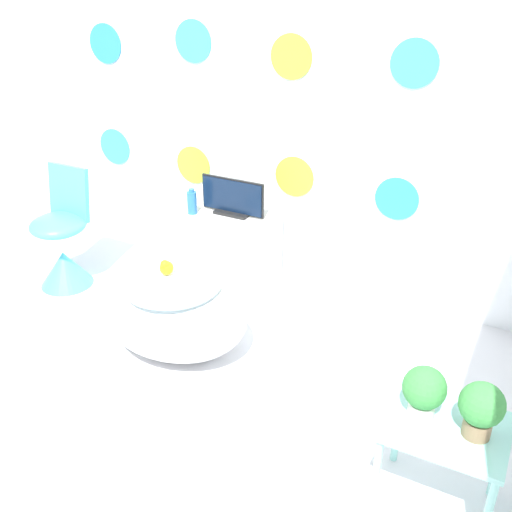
% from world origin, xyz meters
% --- Properties ---
extents(ground_plane, '(12.00, 12.00, 0.00)m').
position_xyz_m(ground_plane, '(0.00, 0.00, 0.00)').
color(ground_plane, silver).
extents(wall_back_dotted, '(5.15, 0.05, 2.60)m').
position_xyz_m(wall_back_dotted, '(-0.00, 1.97, 1.30)').
color(wall_back_dotted, white).
rests_on(wall_back_dotted, ground_plane).
extents(bathtub, '(0.87, 0.67, 0.45)m').
position_xyz_m(bathtub, '(0.13, 0.88, 0.23)').
color(bathtub, white).
rests_on(bathtub, ground_plane).
extents(rubber_duck, '(0.08, 0.09, 0.10)m').
position_xyz_m(rubber_duck, '(0.06, 0.93, 0.49)').
color(rubber_duck, yellow).
rests_on(rubber_duck, bathtub).
extents(chair, '(0.38, 0.38, 0.82)m').
position_xyz_m(chair, '(-0.96, 1.15, 0.27)').
color(chair, '#4CC6DB').
rests_on(chair, ground_plane).
extents(tv_cabinet, '(0.59, 0.34, 0.50)m').
position_xyz_m(tv_cabinet, '(0.03, 1.74, 0.25)').
color(tv_cabinet, silver).
rests_on(tv_cabinet, ground_plane).
extents(tv, '(0.46, 0.12, 0.25)m').
position_xyz_m(tv, '(0.03, 1.75, 0.60)').
color(tv, black).
rests_on(tv, tv_cabinet).
extents(vase, '(0.06, 0.06, 0.17)m').
position_xyz_m(vase, '(-0.21, 1.63, 0.58)').
color(vase, '#2D72B7').
rests_on(vase, tv_cabinet).
extents(side_table, '(0.48, 0.39, 0.44)m').
position_xyz_m(side_table, '(1.73, 0.44, 0.37)').
color(side_table, '#99E0D8').
rests_on(side_table, ground_plane).
extents(potted_plant_left, '(0.17, 0.17, 0.22)m').
position_xyz_m(potted_plant_left, '(1.62, 0.46, 0.57)').
color(potted_plant_left, beige).
rests_on(potted_plant_left, side_table).
extents(potted_plant_right, '(0.17, 0.17, 0.24)m').
position_xyz_m(potted_plant_right, '(1.83, 0.44, 0.58)').
color(potted_plant_right, '#8C6B4C').
rests_on(potted_plant_right, side_table).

